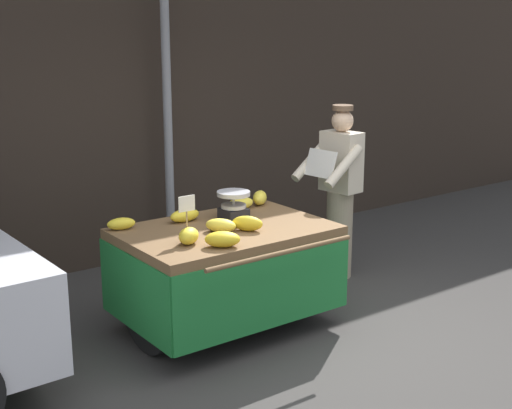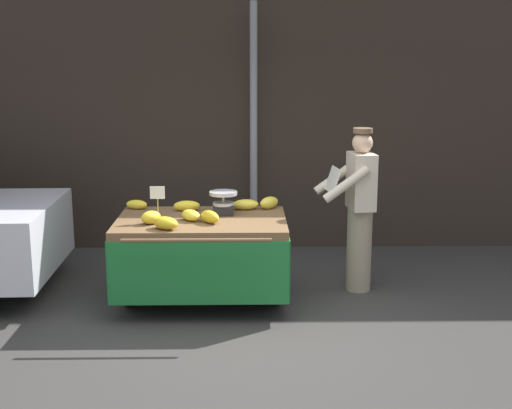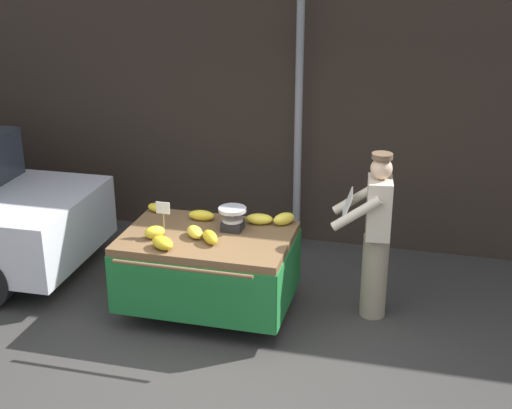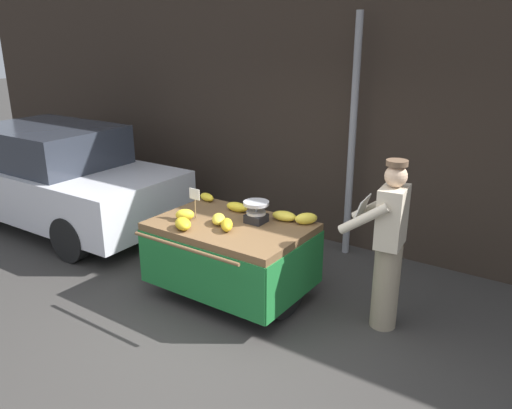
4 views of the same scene
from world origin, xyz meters
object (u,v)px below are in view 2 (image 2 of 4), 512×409
(weighing_scale, at_px, (223,203))
(banana_bunch_5, at_px, (191,215))
(banana_bunch_1, at_px, (269,203))
(price_sign, at_px, (157,196))
(banana_bunch_7, at_px, (166,223))
(banana_bunch_3, at_px, (137,204))
(vendor_person, at_px, (359,209))
(banana_bunch_0, at_px, (245,205))
(banana_bunch_6, at_px, (151,217))
(banana_bunch_2, at_px, (210,217))
(banana_cart, at_px, (202,241))
(banana_bunch_4, at_px, (187,206))
(street_pole, at_px, (254,131))

(weighing_scale, height_order, banana_bunch_5, weighing_scale)
(banana_bunch_1, bearing_deg, price_sign, -153.75)
(banana_bunch_7, bearing_deg, banana_bunch_3, 114.69)
(vendor_person, bearing_deg, banana_bunch_1, 176.62)
(banana_bunch_0, height_order, banana_bunch_6, banana_bunch_6)
(banana_bunch_5, relative_size, vendor_person, 0.14)
(banana_bunch_0, relative_size, banana_bunch_3, 1.23)
(price_sign, bearing_deg, banana_bunch_7, -71.23)
(banana_bunch_3, height_order, banana_bunch_5, banana_bunch_5)
(banana_bunch_0, relative_size, banana_bunch_2, 1.11)
(banana_bunch_0, height_order, vendor_person, vendor_person)
(banana_bunch_1, xyz_separation_m, banana_bunch_6, (-1.14, -0.65, -0.00))
(banana_bunch_3, relative_size, banana_bunch_6, 1.12)
(price_sign, bearing_deg, banana_bunch_5, 2.54)
(banana_cart, distance_m, banana_bunch_4, 0.48)
(price_sign, xyz_separation_m, banana_bunch_2, (0.50, -0.08, -0.19))
(banana_cart, bearing_deg, banana_bunch_2, -62.97)
(street_pole, relative_size, banana_cart, 1.83)
(weighing_scale, xyz_separation_m, banana_bunch_2, (-0.12, -0.36, -0.06))
(banana_bunch_3, xyz_separation_m, vendor_person, (2.30, -0.06, -0.05))
(banana_cart, height_order, vendor_person, vendor_person)
(banana_bunch_0, relative_size, banana_bunch_5, 1.12)
(banana_cart, relative_size, price_sign, 4.92)
(banana_bunch_3, bearing_deg, banana_bunch_5, -41.21)
(banana_bunch_6, xyz_separation_m, banana_bunch_7, (0.16, -0.21, -0.00))
(price_sign, relative_size, banana_bunch_2, 1.36)
(banana_bunch_5, height_order, vendor_person, vendor_person)
(banana_bunch_5, height_order, banana_bunch_7, banana_bunch_7)
(street_pole, distance_m, vendor_person, 1.91)
(banana_bunch_0, distance_m, banana_bunch_6, 1.08)
(banana_cart, relative_size, weighing_scale, 5.98)
(street_pole, xyz_separation_m, weighing_scale, (-0.33, -1.65, -0.54))
(price_sign, distance_m, banana_bunch_1, 1.23)
(price_sign, distance_m, banana_bunch_4, 0.54)
(banana_bunch_7, bearing_deg, weighing_scale, 49.30)
(banana_bunch_5, bearing_deg, banana_cart, 41.08)
(weighing_scale, relative_size, vendor_person, 0.16)
(street_pole, xyz_separation_m, banana_bunch_1, (0.14, -1.39, -0.59))
(banana_bunch_4, distance_m, banana_bunch_6, 0.62)
(banana_bunch_3, bearing_deg, banana_bunch_7, -65.31)
(banana_bunch_0, relative_size, banana_bunch_6, 1.38)
(banana_bunch_1, distance_m, vendor_person, 0.93)
(banana_cart, height_order, price_sign, price_sign)
(banana_bunch_2, distance_m, banana_bunch_4, 0.59)
(weighing_scale, bearing_deg, banana_bunch_6, -150.10)
(banana_cart, relative_size, banana_bunch_7, 6.40)
(price_sign, relative_size, banana_bunch_1, 1.39)
(weighing_scale, xyz_separation_m, price_sign, (-0.62, -0.28, 0.13))
(banana_bunch_6, distance_m, banana_bunch_7, 0.26)
(banana_bunch_7, bearing_deg, banana_bunch_1, 41.06)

